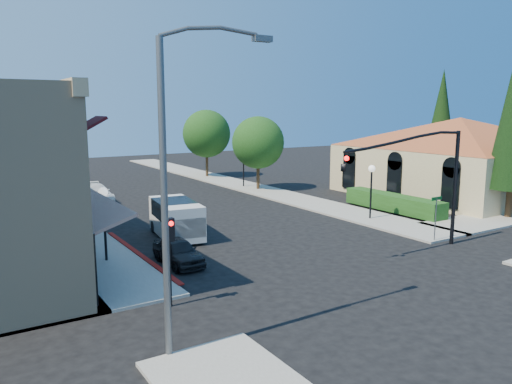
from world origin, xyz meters
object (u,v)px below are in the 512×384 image
white_van (176,217)px  parked_car_b (94,207)px  signal_mast_arm (429,170)px  street_name_sign (436,211)px  parked_car_c (96,193)px  cobra_streetlight (176,176)px  lamppost_right_near (371,178)px  parked_car_a (178,251)px  parked_car_d (89,191)px  conifer_far (441,116)px  lamppost_left_near (104,205)px  lamppost_left_far (48,173)px  street_tree_b (206,134)px  secondary_signal (170,245)px  street_tree_a (258,143)px  lamppost_right_far (243,158)px

white_van → parked_car_b: 8.82m
signal_mast_arm → street_name_sign: (1.64, 0.70, -2.39)m
signal_mast_arm → parked_car_c: (-10.66, 22.48, -3.41)m
signal_mast_arm → cobra_streetlight: 15.45m
lamppost_right_near → parked_car_a: 14.54m
parked_car_d → parked_car_a: bearing=-87.8°
conifer_far → lamppost_left_near: 38.02m
street_name_sign → lamppost_left_far: 25.48m
white_van → parked_car_b: (-2.33, 8.48, -0.60)m
street_tree_b → secondary_signal: 34.97m
parked_car_b → secondary_signal: bearing=-90.0°
street_tree_a → signal_mast_arm: size_ratio=0.81×
street_tree_a → street_name_sign: size_ratio=2.59×
signal_mast_arm → parked_car_a: bearing=158.8°
conifer_far → parked_car_c: 33.82m
street_name_sign → lamppost_left_near: lamppost_left_near is taller
conifer_far → street_tree_a: 19.73m
parked_car_a → parked_car_d: size_ratio=0.91×
lamppost_left_far → lamppost_right_near: 22.02m
lamppost_left_near → cobra_streetlight: bearing=-93.7°
street_tree_a → parked_car_c: street_tree_a is taller
lamppost_left_near → lamppost_right_near: 17.00m
parked_car_a → street_tree_b: bearing=60.7°
secondary_signal → parked_car_c: secondary_signal is taller
parked_car_a → lamppost_right_near: bearing=7.9°
lamppost_right_near → parked_car_c: lamppost_right_near is taller
lamppost_left_far → parked_car_d: (3.70, 4.30, -2.19)m
lamppost_right_near → parked_car_c: (-13.30, 15.98, -2.06)m
street_tree_a → white_van: street_tree_a is taller
street_tree_a → lamppost_right_near: bearing=-91.2°
signal_mast_arm → lamppost_right_near: (2.64, 6.50, -1.35)m
lamppost_right_near → parked_car_d: bearing=126.0°
secondary_signal → white_van: secondary_signal is taller
cobra_streetlight → white_van: size_ratio=1.92×
conifer_far → parked_car_d: size_ratio=2.79×
parked_car_b → street_tree_a: bearing=17.2°
lamppost_left_near → lamppost_left_far: size_ratio=1.00×
parked_car_a → parked_car_b: parked_car_a is taller
secondary_signal → lamppost_left_near: lamppost_left_near is taller
street_tree_a → parked_car_d: size_ratio=1.65×
lamppost_left_far → parked_car_d: lamppost_left_far is taller
secondary_signal → signal_mast_arm: bearing=0.4°
signal_mast_arm → parked_car_b: 21.54m
street_tree_b → lamppost_right_near: size_ratio=1.97×
lamppost_left_far → lamppost_right_far: size_ratio=1.00×
parked_car_d → cobra_streetlight: bearing=-93.9°
lamppost_right_far → parked_car_c: (-13.30, -0.02, -2.06)m
conifer_far → street_tree_b: size_ratio=1.57×
secondary_signal → lamppost_right_far: size_ratio=0.93×
lamppost_left_near → parked_car_c: bearing=77.0°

